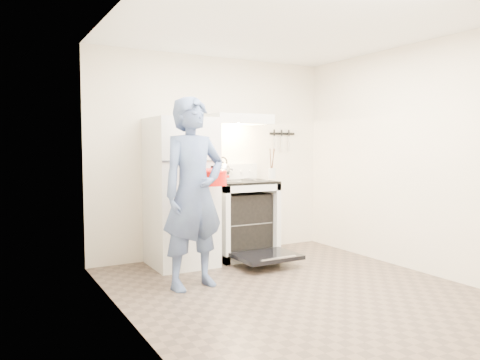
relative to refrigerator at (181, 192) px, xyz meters
name	(u,v)px	position (x,y,z in m)	size (l,w,h in m)	color
floor	(295,291)	(0.58, -1.45, -0.85)	(3.60, 3.60, 0.00)	brown
back_wall	(213,156)	(0.58, 0.35, 0.40)	(3.20, 0.02, 2.50)	#F5E7CC
refrigerator	(181,192)	(0.00, 0.00, 0.00)	(0.70, 0.70, 1.70)	silver
stove_body	(241,220)	(0.81, 0.02, -0.39)	(0.76, 0.65, 0.92)	silver
cooktop	(241,182)	(0.81, 0.02, 0.09)	(0.76, 0.65, 0.03)	black
backsplash	(230,172)	(0.81, 0.31, 0.20)	(0.76, 0.07, 0.20)	silver
oven_door	(267,256)	(0.81, -0.57, -0.72)	(0.70, 0.54, 0.04)	black
oven_rack	(241,222)	(0.81, 0.02, -0.41)	(0.60, 0.52, 0.01)	slate
range_hood	(238,119)	(0.81, 0.10, 0.86)	(0.76, 0.50, 0.12)	silver
knife_strip	(282,134)	(1.63, 0.33, 0.70)	(0.40, 0.02, 0.03)	black
pizza_stone	(235,220)	(0.76, 0.10, -0.40)	(0.32, 0.32, 0.02)	#8A6A4B
tea_kettle	(223,169)	(0.60, 0.13, 0.25)	(0.24, 0.20, 0.30)	#BBBBC0
utensil_jar	(272,173)	(1.13, -0.18, 0.20)	(0.09, 0.09, 0.13)	silver
person	(194,193)	(-0.22, -0.87, 0.08)	(0.68, 0.44, 1.85)	#374271
dutch_oven	(212,179)	(0.12, -0.58, 0.19)	(0.38, 0.31, 0.24)	red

